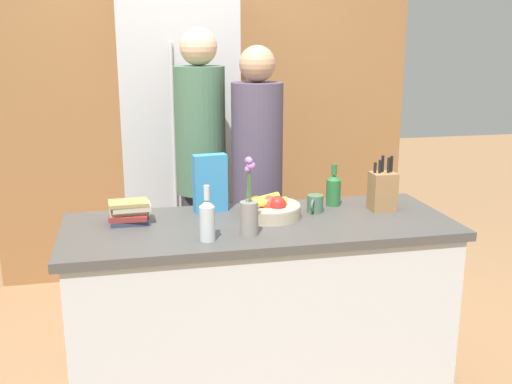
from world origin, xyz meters
TOP-DOWN VIEW (x-y plane):
  - kitchen_island at (0.00, 0.00)m, footprint 1.75×0.68m
  - back_wall_wood at (0.00, 1.74)m, footprint 2.95×0.12m
  - refrigerator at (-0.24, 1.38)m, footprint 0.72×0.62m
  - fruit_bowl at (0.06, 0.07)m, footprint 0.29×0.29m
  - knife_block at (0.62, 0.07)m, footprint 0.12×0.10m
  - flower_vase at (-0.08, -0.15)m, footprint 0.08×0.08m
  - cereal_box at (-0.19, 0.23)m, footprint 0.16×0.08m
  - coffee_mug at (0.29, 0.11)m, footprint 0.08×0.10m
  - book_stack at (-0.57, 0.12)m, footprint 0.19×0.16m
  - bottle_oil at (-0.26, -0.19)m, footprint 0.06×0.06m
  - bottle_vinegar at (0.42, 0.20)m, footprint 0.07×0.07m
  - person_at_sink at (-0.17, 0.78)m, footprint 0.28×0.28m
  - person_in_blue at (0.13, 0.63)m, footprint 0.28×0.28m

SIDE VIEW (x-z plane):
  - kitchen_island at x=0.00m, z-range 0.00..0.89m
  - coffee_mug at x=0.29m, z-range 0.89..0.97m
  - fruit_bowl at x=0.06m, z-range 0.88..0.99m
  - book_stack at x=-0.57m, z-range 0.89..0.99m
  - person_in_blue at x=0.13m, z-range 0.12..1.78m
  - bottle_vinegar at x=0.42m, z-range 0.87..1.08m
  - bottle_oil at x=-0.26m, z-range 0.87..1.10m
  - knife_block at x=0.62m, z-range 0.86..1.12m
  - flower_vase at x=-0.08m, z-range 0.83..1.16m
  - person_at_sink at x=-0.17m, z-range 0.13..1.89m
  - refrigerator at x=-0.24m, z-range 0.00..2.03m
  - cereal_box at x=-0.19m, z-range 0.89..1.17m
  - back_wall_wood at x=0.00m, z-range 0.00..2.60m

